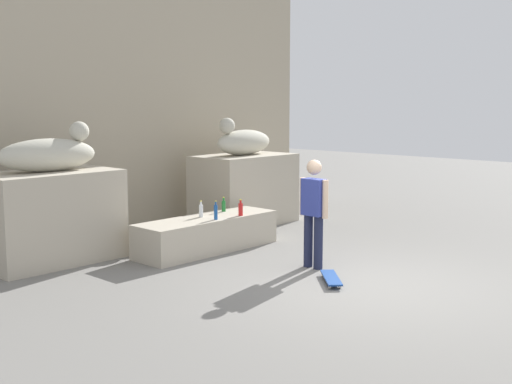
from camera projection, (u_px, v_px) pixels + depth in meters
ground_plane at (362, 286)px, 8.90m from camera, size 40.00×40.00×0.00m
facade_wall at (107, 89)px, 12.56m from camera, size 10.42×0.60×5.58m
pedestal_left at (50, 217)px, 10.17m from camera, size 2.10×1.26×1.45m
pedestal_right at (244, 189)px, 13.39m from camera, size 2.10×1.26×1.45m
statue_reclining_left at (50, 153)px, 10.06m from camera, size 1.64×0.70×0.78m
statue_reclining_right at (243, 141)px, 13.23m from camera, size 1.65×0.72×0.78m
ledge_block at (207, 234)px, 10.99m from camera, size 2.68×0.81×0.58m
skater at (314, 209)px, 9.75m from camera, size 0.23×0.54×1.67m
skateboard at (331, 278)px, 9.06m from camera, size 0.70×0.71×0.08m
bottle_blue at (216, 212)px, 10.72m from camera, size 0.06×0.06×0.32m
bottle_red at (241, 209)px, 11.10m from camera, size 0.08×0.08×0.29m
bottle_clear at (201, 210)px, 10.97m from camera, size 0.07×0.07×0.28m
bottle_green at (224, 206)px, 11.53m from camera, size 0.07×0.07×0.26m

